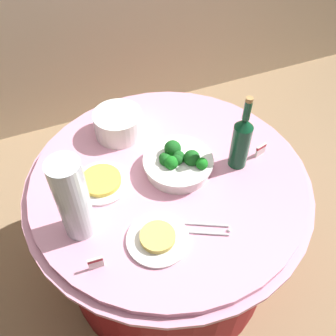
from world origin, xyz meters
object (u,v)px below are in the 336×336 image
decorative_fruit_vase (73,201)px  label_placard_front (261,150)px  plate_stack (118,124)px  serving_tongs (208,229)px  food_plate_noodles (158,238)px  broccoli_bowl (178,163)px  wine_bottle (241,141)px  label_placard_mid (96,263)px  food_plate_fried_egg (101,182)px

decorative_fruit_vase → label_placard_front: 0.79m
plate_stack → decorative_fruit_vase: 0.51m
serving_tongs → food_plate_noodles: bearing=171.2°
broccoli_bowl → plate_stack: 0.34m
broccoli_bowl → label_placard_front: broccoli_bowl is taller
wine_bottle → plate_stack: bearing=137.9°
decorative_fruit_vase → label_placard_mid: size_ratio=6.18×
food_plate_noodles → food_plate_fried_egg: food_plate_noodles is taller
wine_bottle → label_placard_front: 0.15m
label_placard_front → label_placard_mid: same height
broccoli_bowl → decorative_fruit_vase: size_ratio=0.82×
food_plate_noodles → label_placard_mid: bearing=-175.3°
plate_stack → label_placard_mid: plate_stack is taller
broccoli_bowl → food_plate_fried_egg: broccoli_bowl is taller
plate_stack → food_plate_fried_egg: 0.30m
broccoli_bowl → decorative_fruit_vase: bearing=-163.9°
food_plate_fried_egg → broccoli_bowl: bearing=-8.6°
decorative_fruit_vase → food_plate_fried_egg: size_ratio=1.55×
food_plate_fried_egg → label_placard_mid: (-0.11, -0.34, 0.02)m
decorative_fruit_vase → food_plate_noodles: 0.31m
food_plate_fried_egg → label_placard_front: label_placard_front is taller
plate_stack → label_placard_mid: size_ratio=3.82×
broccoli_bowl → decorative_fruit_vase: (-0.43, -0.12, 0.12)m
food_plate_fried_egg → plate_stack: bearing=59.1°
food_plate_fried_egg → label_placard_front: (0.66, -0.10, 0.02)m
wine_bottle → food_plate_noodles: (-0.43, -0.22, -0.12)m
food_plate_noodles → label_placard_mid: (-0.22, -0.02, 0.02)m
food_plate_fried_egg → label_placard_mid: size_ratio=4.00×
decorative_fruit_vase → label_placard_mid: 0.21m
food_plate_noodles → label_placard_front: bearing=22.2°
decorative_fruit_vase → label_placard_mid: decorative_fruit_vase is taller
serving_tongs → label_placard_front: 0.44m
wine_bottle → food_plate_fried_egg: wine_bottle is taller
broccoli_bowl → label_placard_front: bearing=-8.3°
plate_stack → food_plate_fried_egg: size_ratio=0.95×
broccoli_bowl → serving_tongs: bearing=-92.2°
decorative_fruit_vase → food_plate_noodles: decorative_fruit_vase is taller
plate_stack → wine_bottle: (0.39, -0.36, 0.07)m
food_plate_noodles → food_plate_fried_egg: size_ratio=1.00×
wine_bottle → food_plate_fried_egg: bearing=169.2°
label_placard_mid → plate_stack: bearing=66.1°
broccoli_bowl → wine_bottle: 0.26m
serving_tongs → food_plate_noodles: (-0.18, 0.03, 0.01)m
plate_stack → wine_bottle: wine_bottle is taller
food_plate_fried_egg → wine_bottle: bearing=-10.8°
label_placard_mid → wine_bottle: bearing=19.7°
broccoli_bowl → serving_tongs: 0.30m
plate_stack → food_plate_noodles: (-0.04, -0.57, -0.04)m
broccoli_bowl → serving_tongs: size_ratio=1.72×
wine_bottle → decorative_fruit_vase: (-0.66, -0.07, 0.03)m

